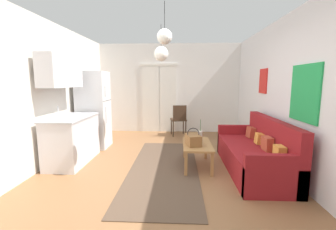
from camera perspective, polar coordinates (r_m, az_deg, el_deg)
ground_plane at (r=3.70m, az=-2.41°, el=-17.17°), size 4.81×7.89×0.10m
wall_back at (r=7.03m, az=0.18°, el=6.56°), size 4.41×0.13×2.67m
wall_right at (r=3.81m, az=31.80°, el=3.94°), size 0.12×7.49×2.67m
wall_left at (r=4.15m, az=-33.78°, el=4.04°), size 0.12×7.49×2.67m
area_rug at (r=4.22m, az=-0.99°, el=-13.04°), size 1.19×3.24×0.01m
couch at (r=4.31m, az=21.28°, el=-9.20°), size 0.83×2.10×0.91m
coffee_table at (r=4.22m, az=7.28°, el=-7.80°), size 0.51×0.97×0.43m
bamboo_vase at (r=4.32m, az=8.06°, el=-5.26°), size 0.08×0.08×0.42m
handbag at (r=4.06m, az=6.31°, el=-6.16°), size 0.30×0.37×0.31m
refrigerator at (r=5.61m, az=-18.06°, el=1.22°), size 0.68×0.61×1.77m
kitchen_counter at (r=4.71m, az=-23.32°, el=-1.95°), size 0.62×1.26×2.02m
accent_chair at (r=6.48m, az=2.74°, el=-0.83°), size 0.49×0.47×0.89m
pendant_lamp_near at (r=3.46m, az=-0.86°, el=19.01°), size 0.22×0.22×0.59m
pendant_lamp_far at (r=4.75m, az=-1.73°, el=15.08°), size 0.29×0.29×0.71m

